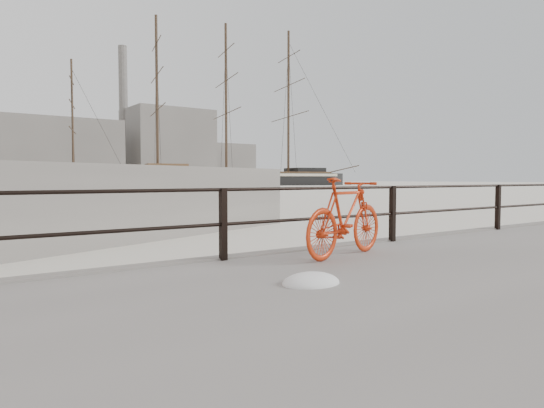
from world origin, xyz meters
TOP-DOWN VIEW (x-y plane):
  - ground at (0.00, 0.00)m, footprint 400.00×400.00m
  - guardrail at (0.00, -0.15)m, footprint 28.00×0.10m
  - bicycle at (-5.40, -0.91)m, footprint 1.92×0.71m
  - barque_black at (42.58, 85.26)m, footprint 67.42×36.11m
  - schooner_mid at (2.96, 81.37)m, footprint 33.57×21.92m
  - industrial_west at (20.00, 140.00)m, footprint 32.00×18.00m
  - industrial_mid at (55.00, 145.00)m, footprint 26.00×20.00m
  - industrial_east at (78.00, 150.00)m, footprint 20.00×16.00m
  - smokestack at (42.00, 150.00)m, footprint 2.80×2.80m

SIDE VIEW (x-z plane):
  - ground at x=0.00m, z-range 0.00..0.00m
  - barque_black at x=42.58m, z-range -18.02..18.02m
  - schooner_mid at x=2.96m, z-range -11.07..11.07m
  - guardrail at x=0.00m, z-range 0.35..1.35m
  - bicycle at x=-5.40m, z-range 0.35..1.50m
  - industrial_east at x=78.00m, z-range 0.00..14.00m
  - industrial_west at x=20.00m, z-range 0.00..18.00m
  - industrial_mid at x=55.00m, z-range 0.00..24.00m
  - smokestack at x=42.00m, z-range 0.00..44.00m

